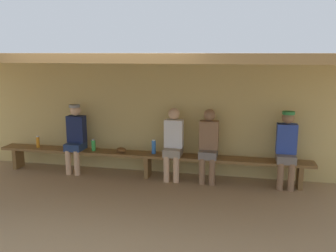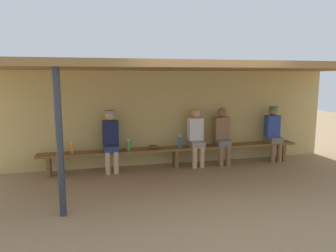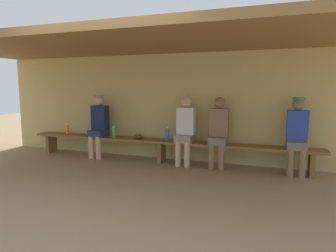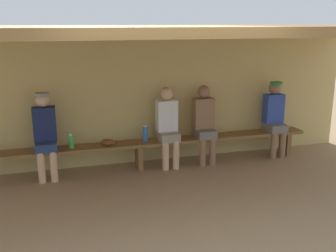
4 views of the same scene
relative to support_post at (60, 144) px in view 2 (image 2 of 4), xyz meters
name	(u,v)px [view 2 (image 2 of 4)]	position (x,y,z in m)	size (l,w,h in m)	color
ground_plane	(197,190)	(2.31, 0.55, -1.10)	(24.00, 24.00, 0.00)	#9E7F59
back_wall	(171,117)	(2.31, 2.55, 0.00)	(8.00, 0.20, 2.20)	tan
dugout_roof	(187,66)	(2.31, 1.25, 1.16)	(8.00, 2.80, 0.12)	olive
support_post	(60,144)	(0.00, 0.00, 0.00)	(0.10, 0.10, 2.20)	#2D333D
bench	(175,151)	(2.31, 2.10, -0.71)	(6.00, 0.36, 0.46)	brown
player_leftmost	(273,131)	(4.80, 2.10, -0.35)	(0.34, 0.42, 1.34)	slate
player_with_sunglasses	(111,138)	(0.85, 2.10, -0.35)	(0.34, 0.42, 1.34)	navy
player_middle	(222,134)	(3.45, 2.10, -0.37)	(0.34, 0.42, 1.34)	slate
player_in_blue	(196,135)	(2.80, 2.10, -0.37)	(0.34, 0.42, 1.34)	gray
water_bottle_blue	(128,145)	(1.23, 2.08, -0.53)	(0.08, 0.08, 0.23)	green
water_bottle_green	(180,141)	(2.42, 2.13, -0.51)	(0.08, 0.08, 0.27)	blue
water_bottle_clear	(72,148)	(0.04, 2.09, -0.53)	(0.06, 0.06, 0.24)	orange
baseball_glove_tan	(154,147)	(1.80, 2.08, -0.60)	(0.24, 0.17, 0.09)	brown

